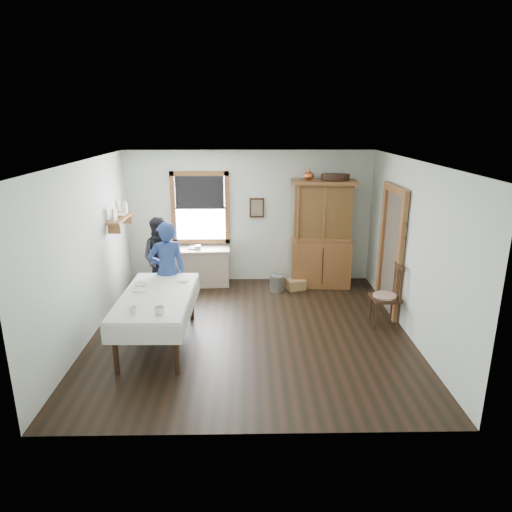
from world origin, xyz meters
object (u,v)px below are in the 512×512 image
(pail, at_px, (277,283))
(wicker_basket, at_px, (296,285))
(woman_blue, at_px, (168,275))
(figure_dark, at_px, (162,261))
(spindle_chair, at_px, (385,295))
(china_hutch, at_px, (322,234))
(dining_table, at_px, (158,319))
(work_counter, at_px, (197,267))

(pail, height_order, wicker_basket, pail)
(woman_blue, height_order, figure_dark, woman_blue)
(figure_dark, bearing_deg, spindle_chair, -15.82)
(china_hutch, xyz_separation_m, woman_blue, (-2.83, -1.57, -0.29))
(wicker_basket, bearing_deg, dining_table, -135.89)
(spindle_chair, height_order, pail, spindle_chair)
(wicker_basket, distance_m, figure_dark, 2.68)
(china_hutch, bearing_deg, spindle_chair, -63.44)
(china_hutch, bearing_deg, figure_dark, -164.35)
(dining_table, bearing_deg, china_hutch, 41.46)
(china_hutch, relative_size, pail, 6.78)
(figure_dark, bearing_deg, china_hutch, 13.74)
(wicker_basket, bearing_deg, spindle_chair, -51.88)
(work_counter, height_order, pail, work_counter)
(pail, distance_m, figure_dark, 2.29)
(dining_table, relative_size, wicker_basket, 5.80)
(china_hutch, height_order, spindle_chair, china_hutch)
(figure_dark, bearing_deg, wicker_basket, 10.49)
(work_counter, distance_m, pail, 1.68)
(spindle_chair, bearing_deg, figure_dark, 158.84)
(china_hutch, height_order, dining_table, china_hutch)
(pail, distance_m, woman_blue, 2.39)
(dining_table, relative_size, figure_dark, 1.39)
(china_hutch, bearing_deg, woman_blue, -146.64)
(work_counter, distance_m, spindle_chair, 3.84)
(work_counter, xyz_separation_m, wicker_basket, (2.01, -0.31, -0.28))
(china_hutch, distance_m, wicker_basket, 1.13)
(work_counter, height_order, figure_dark, figure_dark)
(dining_table, distance_m, pail, 2.94)
(dining_table, height_order, wicker_basket, dining_table)
(china_hutch, distance_m, dining_table, 3.85)
(china_hutch, bearing_deg, wicker_basket, -149.34)
(work_counter, bearing_deg, wicker_basket, -11.85)
(pail, distance_m, wicker_basket, 0.40)
(wicker_basket, bearing_deg, figure_dark, -171.94)
(figure_dark, bearing_deg, work_counter, 52.25)
(wicker_basket, xyz_separation_m, woman_blue, (-2.32, -1.32, 0.68))
(work_counter, distance_m, woman_blue, 1.70)
(china_hutch, relative_size, spindle_chair, 2.06)
(pail, xyz_separation_m, figure_dark, (-2.20, -0.32, 0.56))
(work_counter, bearing_deg, figure_dark, -133.25)
(woman_blue, relative_size, figure_dark, 1.09)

